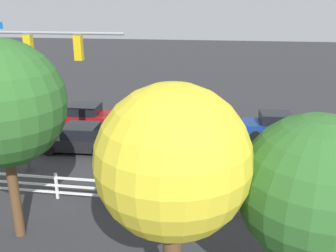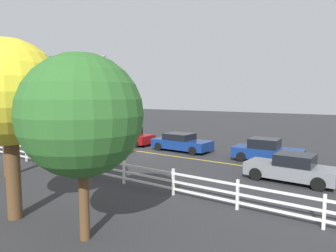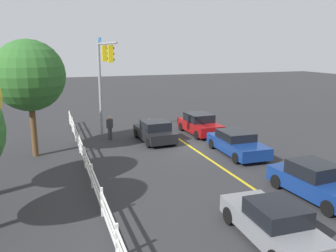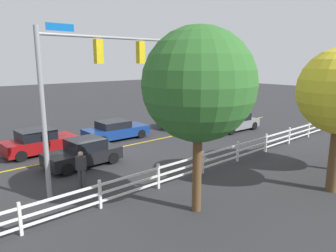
% 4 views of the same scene
% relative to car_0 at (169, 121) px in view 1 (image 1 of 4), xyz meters
% --- Properties ---
extents(ground_plane, '(120.00, 120.00, 0.00)m').
position_rel_car_0_xyz_m(ground_plane, '(2.06, 2.01, -0.67)').
color(ground_plane, '#2D2D30').
extents(lane_center_stripe, '(28.00, 0.16, 0.01)m').
position_rel_car_0_xyz_m(lane_center_stripe, '(-1.94, 2.01, -0.66)').
color(lane_center_stripe, gold).
rests_on(lane_center_stripe, ground_plane).
extents(signal_assembly, '(6.74, 0.38, 6.96)m').
position_rel_car_0_xyz_m(signal_assembly, '(5.64, 6.94, 4.21)').
color(signal_assembly, gray).
rests_on(signal_assembly, ground_plane).
extents(car_0, '(4.66, 2.13, 1.37)m').
position_rel_car_0_xyz_m(car_0, '(0.00, 0.00, 0.00)').
color(car_0, navy).
rests_on(car_0, ground_plane).
extents(car_2, '(4.27, 2.09, 1.51)m').
position_rel_car_0_xyz_m(car_2, '(5.41, -0.02, 0.05)').
color(car_2, maroon).
rests_on(car_2, ground_plane).
extents(car_3, '(4.02, 2.12, 1.45)m').
position_rel_car_0_xyz_m(car_3, '(4.40, 3.81, 0.02)').
color(car_3, black).
rests_on(car_3, ground_plane).
extents(car_4, '(4.42, 2.06, 1.51)m').
position_rel_car_0_xyz_m(car_4, '(-6.60, 0.08, 0.04)').
color(car_4, navy).
rests_on(car_4, ground_plane).
extents(pedestrian, '(0.45, 0.47, 1.69)m').
position_rel_car_0_xyz_m(pedestrian, '(5.89, 6.62, 0.26)').
color(pedestrian, '#3F3F42').
rests_on(pedestrian, ground_plane).
extents(white_rail_fence, '(26.10, 0.10, 1.15)m').
position_rel_car_0_xyz_m(white_rail_fence, '(-0.94, 8.92, -0.07)').
color(white_rail_fence, white).
rests_on(white_rail_fence, ground_plane).
extents(tree_0, '(3.56, 3.56, 5.47)m').
position_rel_car_0_xyz_m(tree_0, '(-5.34, 13.71, 3.01)').
color(tree_0, brown).
rests_on(tree_0, ground_plane).
extents(tree_1, '(3.59, 3.59, 6.15)m').
position_rel_car_0_xyz_m(tree_1, '(-2.12, 14.10, 3.65)').
color(tree_1, brown).
rests_on(tree_1, ground_plane).
extents(tree_2, '(4.06, 4.06, 6.79)m').
position_rel_car_0_xyz_m(tree_2, '(3.63, 11.47, 4.07)').
color(tree_2, brown).
rests_on(tree_2, ground_plane).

